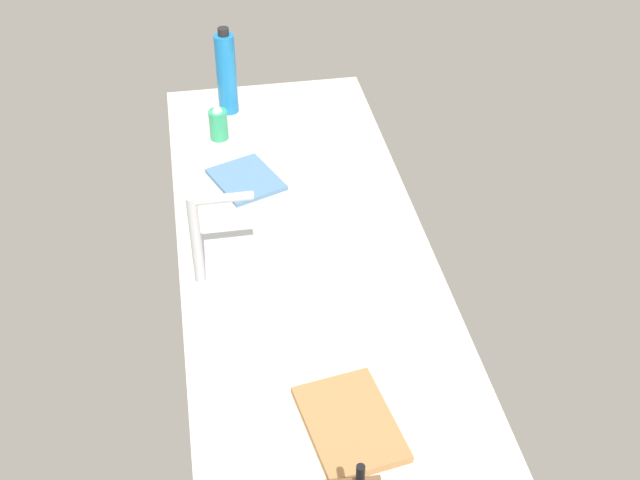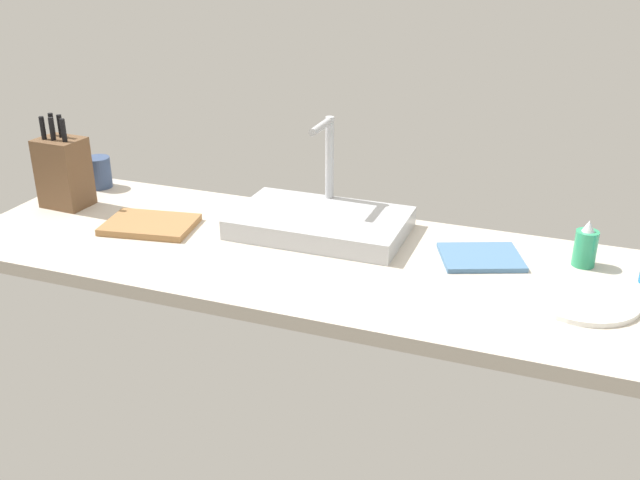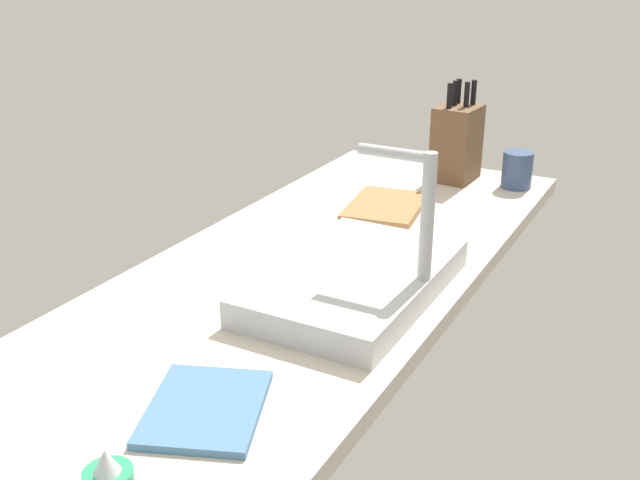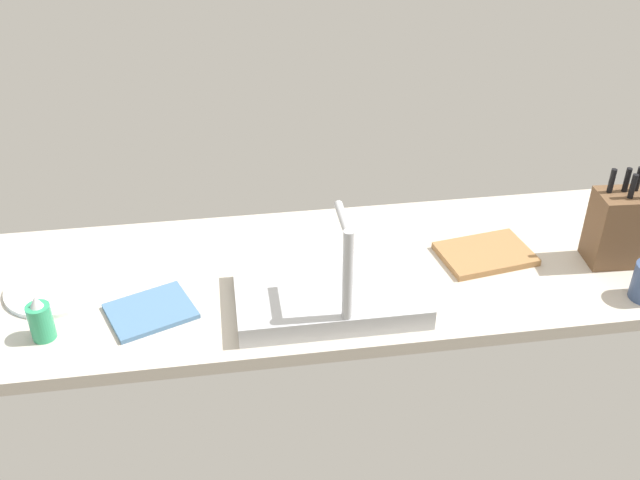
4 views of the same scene
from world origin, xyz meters
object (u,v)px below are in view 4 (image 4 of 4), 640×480
at_px(knife_block, 617,227).
at_px(dinner_plate, 55,287).
at_px(faucet, 346,272).
at_px(soap_bottle, 41,320).
at_px(dish_towel, 151,311).
at_px(sink_basin, 329,294).
at_px(cutting_board, 485,253).

bearing_deg(knife_block, dinner_plate, 0.22).
distance_m(faucet, soap_bottle, 0.70).
bearing_deg(dish_towel, dinner_plate, -28.70).
relative_size(knife_block, soap_bottle, 2.26).
xyz_separation_m(knife_block, dinner_plate, (1.43, -0.08, -0.10)).
bearing_deg(sink_basin, cutting_board, -162.85).
distance_m(cutting_board, dinner_plate, 1.12).
xyz_separation_m(sink_basin, dinner_plate, (0.67, -0.15, -0.02)).
relative_size(soap_bottle, dish_towel, 0.61).
bearing_deg(faucet, soap_bottle, -6.59).
height_order(sink_basin, soap_bottle, soap_bottle).
distance_m(faucet, knife_block, 0.77).
relative_size(cutting_board, dinner_plate, 0.97).
bearing_deg(knife_block, dish_towel, 5.89).
bearing_deg(dish_towel, soap_bottle, 12.68).
bearing_deg(faucet, sink_basin, -80.72).
distance_m(sink_basin, knife_block, 0.77).
bearing_deg(dinner_plate, cutting_board, 179.15).
height_order(cutting_board, dinner_plate, cutting_board).
bearing_deg(sink_basin, dish_towel, -2.83).
bearing_deg(faucet, dish_towel, -16.46).
distance_m(sink_basin, dinner_plate, 0.69).
bearing_deg(soap_bottle, knife_block, -175.93).
xyz_separation_m(faucet, dinner_plate, (0.69, -0.26, -0.16)).
bearing_deg(sink_basin, knife_block, -174.77).
distance_m(faucet, dinner_plate, 0.76).
bearing_deg(sink_basin, faucet, 99.28).
relative_size(cutting_board, dish_towel, 1.23).
bearing_deg(sink_basin, dinner_plate, -12.88).
bearing_deg(dish_towel, sink_basin, 177.17).
height_order(dinner_plate, dish_towel, same).
distance_m(sink_basin, cutting_board, 0.46).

